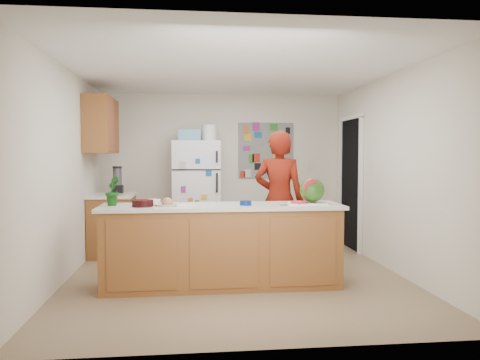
{
  "coord_description": "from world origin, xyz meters",
  "views": [
    {
      "loc": [
        -0.56,
        -5.67,
        1.47
      ],
      "look_at": [
        0.08,
        0.2,
        1.16
      ],
      "focal_mm": 35.0,
      "sensor_mm": 36.0,
      "label": 1
    }
  ],
  "objects": [
    {
      "name": "ceiling",
      "position": [
        0.0,
        0.0,
        2.51
      ],
      "size": [
        4.0,
        4.5,
        0.02
      ],
      "primitive_type": "cube",
      "color": "white",
      "rests_on": "wall_back"
    },
    {
      "name": "upper_cabinets",
      "position": [
        -1.82,
        1.3,
        1.9
      ],
      "size": [
        0.35,
        1.0,
        0.8
      ],
      "primitive_type": "cube",
      "color": "brown",
      "rests_on": "wall_left"
    },
    {
      "name": "person",
      "position": [
        0.6,
        0.3,
        0.89
      ],
      "size": [
        0.76,
        0.62,
        1.79
      ],
      "primitive_type": "imported",
      "rotation": [
        0.0,
        0.0,
        2.79
      ],
      "color": "#621308",
      "rests_on": "floor"
    },
    {
      "name": "peninsula_top",
      "position": [
        -0.2,
        -0.5,
        0.9
      ],
      "size": [
        2.68,
        0.7,
        0.04
      ],
      "primitive_type": "cube",
      "color": "silver",
      "rests_on": "peninsula_base"
    },
    {
      "name": "wall_left",
      "position": [
        -2.01,
        0.0,
        1.25
      ],
      "size": [
        0.02,
        4.5,
        2.5
      ],
      "primitive_type": "cube",
      "color": "beige",
      "rests_on": "ground"
    },
    {
      "name": "side_counter_base",
      "position": [
        -1.69,
        1.35,
        0.43
      ],
      "size": [
        0.6,
        0.8,
        0.86
      ],
      "primitive_type": "cube",
      "color": "brown",
      "rests_on": "floor"
    },
    {
      "name": "floor",
      "position": [
        0.0,
        0.0,
        -0.01
      ],
      "size": [
        4.0,
        4.5,
        0.02
      ],
      "primitive_type": "cube",
      "color": "brown",
      "rests_on": "ground"
    },
    {
      "name": "watermelon_slice",
      "position": [
        0.67,
        -0.53,
        0.94
      ],
      "size": [
        0.18,
        0.18,
        0.02
      ],
      "primitive_type": "cylinder",
      "color": "#E5214C",
      "rests_on": "cutting_board"
    },
    {
      "name": "refrigerator",
      "position": [
        -0.45,
        1.88,
        0.85
      ],
      "size": [
        0.75,
        0.7,
        1.7
      ],
      "primitive_type": "cube",
      "color": "silver",
      "rests_on": "floor"
    },
    {
      "name": "wall_back",
      "position": [
        0.0,
        2.26,
        1.25
      ],
      "size": [
        4.0,
        0.02,
        2.5
      ],
      "primitive_type": "cube",
      "color": "beige",
      "rests_on": "ground"
    },
    {
      "name": "potted_plant",
      "position": [
        -1.4,
        -0.45,
        1.08
      ],
      "size": [
        0.16,
        0.19,
        0.32
      ],
      "primitive_type": "imported",
      "rotation": [
        0.0,
        0.0,
        1.67
      ],
      "color": "#103B0F",
      "rests_on": "peninsula_top"
    },
    {
      "name": "cobalt_bowl",
      "position": [
        0.06,
        -0.58,
        0.95
      ],
      "size": [
        0.14,
        0.14,
        0.05
      ],
      "primitive_type": "cylinder",
      "rotation": [
        0.0,
        0.0,
        -0.1
      ],
      "color": "navy",
      "rests_on": "peninsula_top"
    },
    {
      "name": "photo_collage",
      "position": [
        0.75,
        2.24,
        1.55
      ],
      "size": [
        0.95,
        0.01,
        0.95
      ],
      "primitive_type": "cube",
      "color": "slate",
      "rests_on": "wall_back"
    },
    {
      "name": "cutting_board",
      "position": [
        0.78,
        -0.48,
        0.93
      ],
      "size": [
        0.48,
        0.39,
        0.01
      ],
      "primitive_type": "cube",
      "rotation": [
        0.0,
        0.0,
        -0.17
      ],
      "color": "white",
      "rests_on": "peninsula_top"
    },
    {
      "name": "fridge_top_bin",
      "position": [
        -0.55,
        1.88,
        1.79
      ],
      "size": [
        0.35,
        0.28,
        0.18
      ],
      "primitive_type": "cube",
      "color": "#5999B2",
      "rests_on": "refrigerator"
    },
    {
      "name": "paper_towel",
      "position": [
        -0.62,
        -0.58,
        0.93
      ],
      "size": [
        0.18,
        0.16,
        0.02
      ],
      "primitive_type": "cube",
      "rotation": [
        0.0,
        0.0,
        0.09
      ],
      "color": "white",
      "rests_on": "peninsula_top"
    },
    {
      "name": "plate",
      "position": [
        -0.8,
        -0.53,
        0.93
      ],
      "size": [
        0.28,
        0.28,
        0.02
      ],
      "primitive_type": "cylinder",
      "rotation": [
        0.0,
        0.0,
        -0.06
      ],
      "color": "tan",
      "rests_on": "peninsula_top"
    },
    {
      "name": "wall_right",
      "position": [
        2.01,
        0.0,
        1.25
      ],
      "size": [
        0.02,
        4.5,
        2.5
      ],
      "primitive_type": "cube",
      "color": "beige",
      "rests_on": "ground"
    },
    {
      "name": "keys",
      "position": [
        0.47,
        -0.65,
        0.93
      ],
      "size": [
        0.09,
        0.06,
        0.01
      ],
      "primitive_type": "cube",
      "rotation": [
        0.0,
        0.0,
        0.26
      ],
      "color": "gray",
      "rests_on": "peninsula_top"
    },
    {
      "name": "peninsula_base",
      "position": [
        -0.2,
        -0.5,
        0.44
      ],
      "size": [
        2.6,
        0.62,
        0.88
      ],
      "primitive_type": "cube",
      "color": "brown",
      "rests_on": "floor"
    },
    {
      "name": "side_counter_top",
      "position": [
        -1.69,
        1.35,
        0.88
      ],
      "size": [
        0.64,
        0.84,
        0.04
      ],
      "primitive_type": "cube",
      "color": "silver",
      "rests_on": "side_counter_base"
    },
    {
      "name": "blender_appliance",
      "position": [
        -1.64,
        1.56,
        1.09
      ],
      "size": [
        0.13,
        0.13,
        0.38
      ],
      "primitive_type": "cylinder",
      "color": "black",
      "rests_on": "side_counter_top"
    },
    {
      "name": "cherry_bowl",
      "position": [
        -1.06,
        -0.59,
        0.96
      ],
      "size": [
        0.3,
        0.3,
        0.07
      ],
      "primitive_type": "cylinder",
      "rotation": [
        0.0,
        0.0,
        -0.41
      ],
      "color": "black",
      "rests_on": "peninsula_top"
    },
    {
      "name": "doorway",
      "position": [
        1.99,
        1.45,
        1.02
      ],
      "size": [
        0.03,
        0.85,
        2.04
      ],
      "primitive_type": "cube",
      "color": "black",
      "rests_on": "ground"
    },
    {
      "name": "watermelon",
      "position": [
        0.84,
        -0.46,
        1.07
      ],
      "size": [
        0.28,
        0.28,
        0.28
      ],
      "primitive_type": "sphere",
      "color": "#33611B",
      "rests_on": "cutting_board"
    },
    {
      "name": "white_bowl",
      "position": [
        -0.97,
        -0.42,
        0.95
      ],
      "size": [
        0.25,
        0.25,
        0.06
      ],
      "primitive_type": "cylinder",
      "rotation": [
        0.0,
        0.0,
        -0.42
      ],
      "color": "white",
      "rests_on": "peninsula_top"
    }
  ]
}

